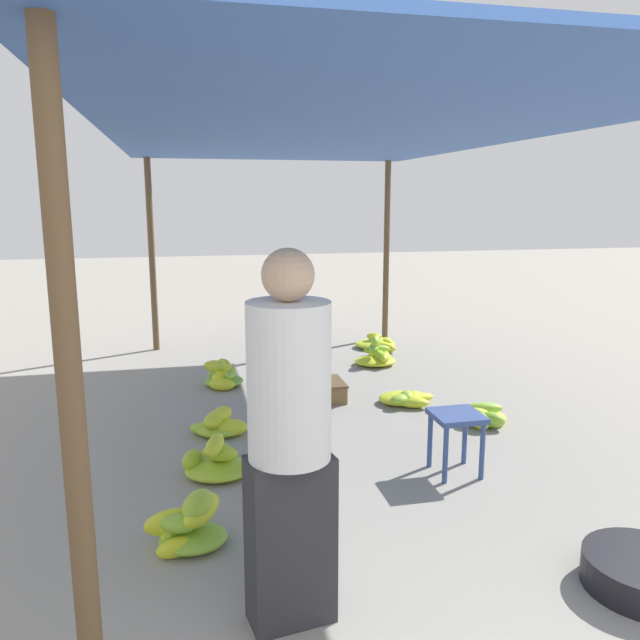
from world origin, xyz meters
TOP-DOWN VIEW (x-y plane):
  - canopy_post_front_left at (-1.55, 0.30)m, footprint 0.08×0.08m
  - canopy_post_back_left at (-1.55, 6.47)m, footprint 0.08×0.08m
  - canopy_post_back_right at (1.55, 6.47)m, footprint 0.08×0.08m
  - canopy_tarp at (0.00, 3.39)m, footprint 3.50×6.57m
  - vendor_foreground at (-0.77, 0.90)m, footprint 0.42×0.42m
  - stool at (0.64, 2.19)m, footprint 0.34×0.34m
  - banana_pile_left_0 at (-1.23, 1.63)m, footprint 0.47×0.40m
  - banana_pile_left_1 at (-1.01, 2.55)m, footprint 0.52×0.58m
  - banana_pile_left_2 at (-0.94, 3.29)m, footprint 0.50×0.37m
  - banana_pile_left_3 at (-0.82, 4.66)m, footprint 0.43×0.48m
  - banana_pile_right_0 at (0.83, 3.68)m, footprint 0.54×0.47m
  - banana_pile_right_1 at (1.26, 5.93)m, footprint 0.53×0.63m
  - banana_pile_right_2 at (1.28, 3.03)m, footprint 0.44×0.48m
  - banana_pile_right_3 at (1.00, 5.13)m, footprint 0.48×0.53m
  - crate_near at (0.08, 4.01)m, footprint 0.44×0.44m

SIDE VIEW (x-z plane):
  - banana_pile_right_0 at x=0.83m, z-range -0.01..0.13m
  - banana_pile_right_1 at x=1.26m, z-range -0.04..0.16m
  - banana_pile_right_2 at x=1.28m, z-range -0.02..0.17m
  - banana_pile_left_2 at x=-0.94m, z-range -0.03..0.19m
  - crate_near at x=0.08m, z-range 0.00..0.18m
  - banana_pile_left_1 at x=-1.01m, z-range -0.06..0.24m
  - banana_pile_right_3 at x=1.00m, z-range -0.07..0.29m
  - banana_pile_left_3 at x=-0.82m, z-range -0.02..0.26m
  - banana_pile_left_0 at x=-1.23m, z-range -0.03..0.28m
  - stool at x=0.64m, z-range 0.13..0.58m
  - vendor_foreground at x=-0.77m, z-range 0.03..1.75m
  - canopy_post_front_left at x=-1.55m, z-range 0.00..2.42m
  - canopy_post_back_left at x=-1.55m, z-range 0.00..2.42m
  - canopy_post_back_right at x=1.55m, z-range 0.00..2.42m
  - canopy_tarp at x=0.00m, z-range 2.42..2.46m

